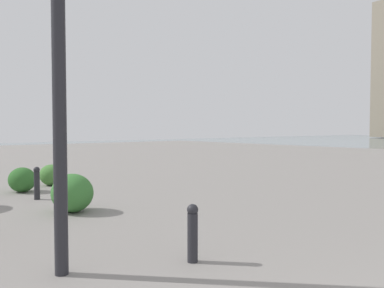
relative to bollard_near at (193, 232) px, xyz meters
name	(u,v)px	position (x,y,z in m)	size (l,w,h in m)	color
bollard_near	(193,232)	(0.00, 0.00, 0.00)	(0.13, 0.13, 0.67)	#232328
bollard_mid	(37,182)	(5.10, 0.05, 0.02)	(0.13, 0.13, 0.70)	#232328
shrub_low	(51,175)	(6.94, -0.92, -0.07)	(0.65, 0.59, 0.55)	#477F38
shrub_round	(22,180)	(6.32, 0.00, -0.06)	(0.69, 0.62, 0.59)	#2D6628
shrub_wide	(72,193)	(3.43, -0.02, 0.00)	(0.82, 0.74, 0.70)	#387533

